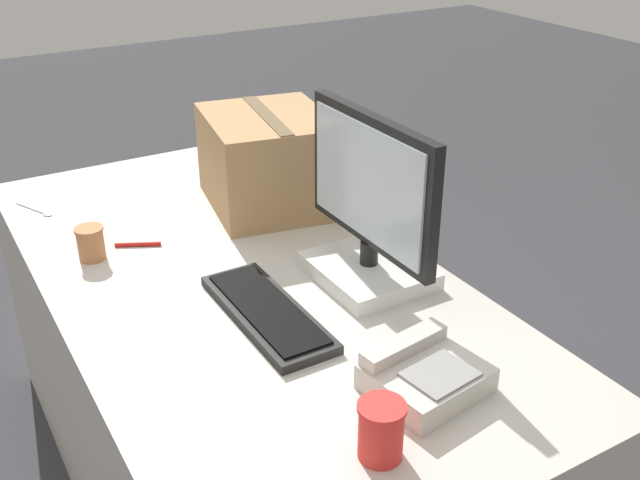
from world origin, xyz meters
TOP-DOWN VIEW (x-y plane):
  - office_desk at (0.00, 0.00)m, footprint 1.80×0.90m
  - monitor at (0.19, 0.26)m, footprint 0.47×0.25m
  - keyboard at (0.22, -0.03)m, footprint 0.42×0.15m
  - desk_phone at (0.60, 0.11)m, footprint 0.21×0.23m
  - paper_cup_left at (-0.26, -0.30)m, footprint 0.07×0.07m
  - paper_cup_right at (0.71, -0.07)m, footprint 0.08×0.08m
  - spoon at (-0.62, -0.35)m, footprint 0.15×0.08m
  - cardboard_box at (-0.33, 0.26)m, footprint 0.44×0.40m
  - pen_marker at (-0.26, -0.17)m, footprint 0.07×0.11m

SIDE VIEW (x-z plane):
  - office_desk at x=0.00m, z-range 0.00..0.75m
  - spoon at x=-0.62m, z-range 0.75..0.75m
  - pen_marker at x=-0.26m, z-range 0.75..0.76m
  - keyboard at x=0.22m, z-range 0.75..0.78m
  - desk_phone at x=0.60m, z-range 0.74..0.82m
  - paper_cup_left at x=-0.26m, z-range 0.75..0.84m
  - paper_cup_right at x=0.71m, z-range 0.75..0.86m
  - cardboard_box at x=-0.33m, z-range 0.75..1.02m
  - monitor at x=0.19m, z-range 0.71..1.12m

